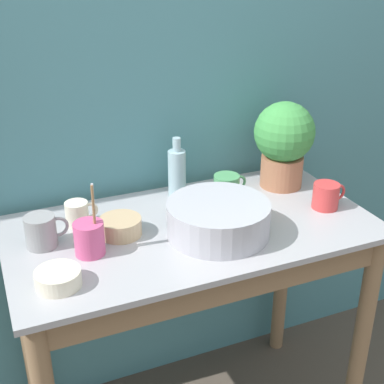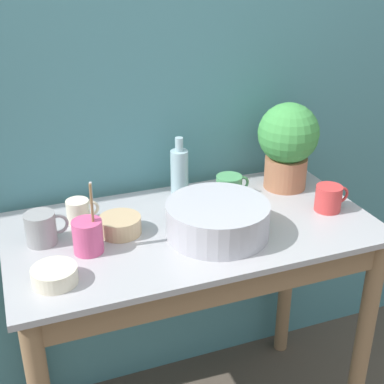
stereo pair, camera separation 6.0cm
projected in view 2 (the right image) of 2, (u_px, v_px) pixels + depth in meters
wall_back at (156, 104)px, 1.91m from camera, size 6.00×0.05×2.40m
counter_table at (194, 281)px, 1.80m from camera, size 1.18×0.63×0.89m
potted_plant at (288, 142)px, 1.93m from camera, size 0.22×0.22×0.32m
bowl_wash_large at (218, 219)px, 1.66m from camera, size 0.32×0.32×0.11m
bottle_tall at (179, 172)px, 1.89m from camera, size 0.06×0.06×0.22m
mug_cream at (79, 211)px, 1.73m from camera, size 0.11×0.08×0.08m
mug_grey at (42, 228)px, 1.61m from camera, size 0.13×0.09×0.10m
mug_green at (230, 186)px, 1.91m from camera, size 0.13×0.09×0.08m
mug_red at (329, 198)px, 1.81m from camera, size 0.12×0.09×0.09m
bowl_small_cream at (55, 275)px, 1.43m from camera, size 0.12×0.12×0.05m
bowl_small_tan at (120, 225)px, 1.68m from camera, size 0.13×0.13×0.06m
utensil_cup at (88, 236)px, 1.57m from camera, size 0.09×0.09×0.23m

